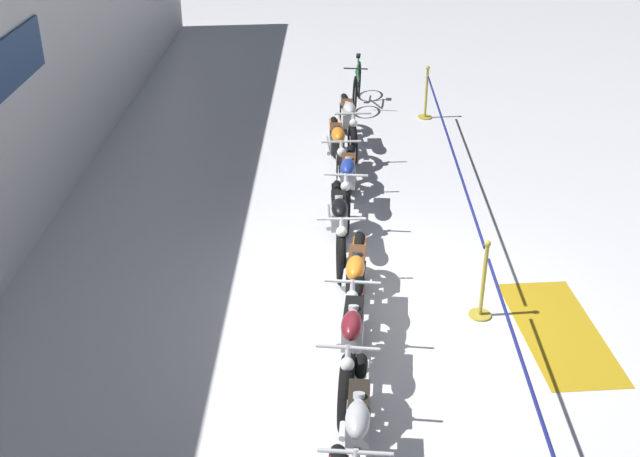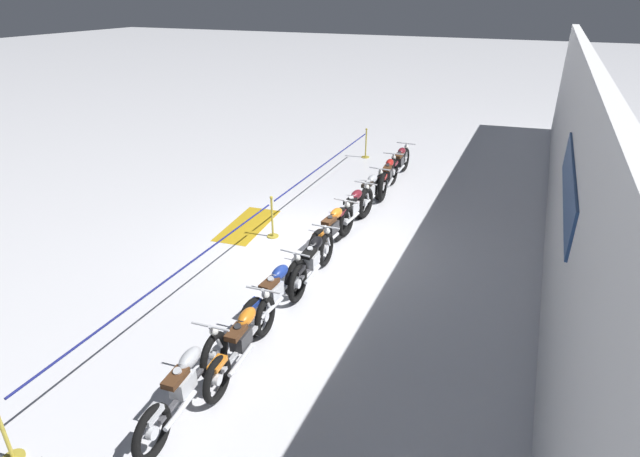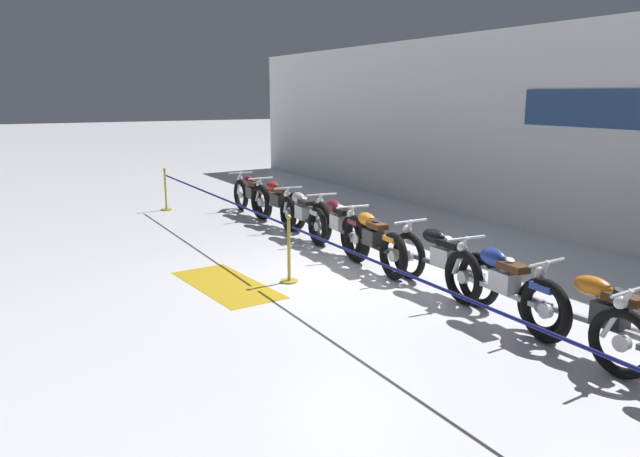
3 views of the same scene
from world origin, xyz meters
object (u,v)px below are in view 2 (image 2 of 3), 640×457
motorcycle_silver_8 (186,384)px  stanchion_mid_right (6,438)px  motorcycle_orange_4 (333,229)px  stanchion_far_left (300,186)px  motorcycle_red_1 (388,176)px  motorcycle_silver_2 (370,192)px  motorcycle_maroon_3 (353,210)px  stanchion_mid_left (272,223)px  floor_banner (248,225)px  motorcycle_orange_7 (243,339)px  motorcycle_black_5 (313,261)px  motorcycle_blue_6 (276,292)px  motorcycle_maroon_0 (400,163)px

motorcycle_silver_8 → stanchion_mid_right: bearing=-44.7°
motorcycle_orange_4 → stanchion_far_left: 2.15m
motorcycle_red_1 → motorcycle_silver_8: (9.38, -0.12, -0.01)m
motorcycle_silver_2 → motorcycle_maroon_3: 1.37m
motorcycle_silver_2 → stanchion_mid_left: bearing=-31.1°
motorcycle_maroon_3 → stanchion_far_left: 1.65m
motorcycle_maroon_3 → stanchion_mid_left: (1.24, -1.60, -0.13)m
stanchion_far_left → motorcycle_silver_2: bearing=124.5°
stanchion_far_left → motorcycle_maroon_3: bearing=79.8°
motorcycle_red_1 → floor_banner: motorcycle_red_1 is taller
motorcycle_orange_7 → motorcycle_black_5: bearing=-179.6°
motorcycle_silver_8 → motorcycle_black_5: bearing=177.3°
motorcycle_black_5 → motorcycle_blue_6: (1.33, -0.14, -0.00)m
motorcycle_maroon_3 → stanchion_far_left: stanchion_far_left is taller
motorcycle_red_1 → floor_banner: bearing=-34.8°
motorcycle_orange_4 → motorcycle_silver_8: (5.41, 0.02, 0.01)m
motorcycle_blue_6 → motorcycle_orange_7: motorcycle_blue_6 is taller
stanchion_mid_right → motorcycle_maroon_3: bearing=168.9°
motorcycle_black_5 → stanchion_mid_left: stanchion_mid_left is taller
motorcycle_maroon_3 → motorcycle_red_1: bearing=178.5°
motorcycle_maroon_0 → stanchion_mid_right: size_ratio=2.05×
motorcycle_black_5 → motorcycle_silver_8: (3.87, -0.18, -0.00)m
motorcycle_red_1 → motorcycle_maroon_0: bearing=-179.2°
motorcycle_orange_7 → floor_banner: motorcycle_orange_7 is taller
stanchion_mid_left → stanchion_far_left: bearing=180.0°
motorcycle_orange_7 → floor_banner: (-4.50, -2.65, -0.46)m
motorcycle_blue_6 → motorcycle_orange_7: bearing=6.6°
motorcycle_maroon_0 → motorcycle_blue_6: 8.20m
motorcycle_silver_2 → floor_banner: (2.30, -2.47, -0.46)m
stanchion_far_left → stanchion_mid_right: (8.46, -0.00, -0.41)m
motorcycle_orange_4 → stanchion_mid_right: stanchion_mid_right is taller
motorcycle_orange_4 → stanchion_mid_left: 1.54m
motorcycle_maroon_3 → motorcycle_silver_8: (6.61, -0.05, -0.01)m
motorcycle_orange_4 → motorcycle_blue_6: size_ratio=0.96×
motorcycle_orange_7 → motorcycle_silver_2: bearing=-178.5°
motorcycle_red_1 → stanchion_mid_left: stanchion_mid_left is taller
motorcycle_blue_6 → floor_banner: bearing=-141.5°
motorcycle_red_1 → motorcycle_silver_2: bearing=-4.0°
motorcycle_black_5 → stanchion_mid_right: 5.71m
motorcycle_maroon_0 → motorcycle_maroon_3: bearing=-0.7°
motorcycle_orange_4 → motorcycle_blue_6: 2.87m
motorcycle_silver_2 → motorcycle_orange_4: motorcycle_orange_4 is taller
motorcycle_silver_2 → stanchion_far_left: 1.93m
motorcycle_silver_2 → stanchion_mid_right: size_ratio=2.09×
motorcycle_orange_7 → stanchion_mid_right: stanchion_mid_right is taller
stanchion_mid_right → motorcycle_orange_7: bearing=147.4°
motorcycle_orange_4 → motorcycle_maroon_0: bearing=178.8°
motorcycle_orange_4 → floor_banner: size_ratio=0.99×
motorcycle_blue_6 → motorcycle_orange_7: size_ratio=0.98×
motorcycle_black_5 → stanchion_far_left: size_ratio=0.16×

